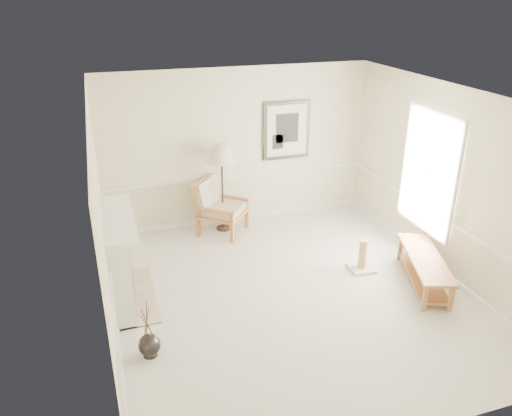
{
  "coord_description": "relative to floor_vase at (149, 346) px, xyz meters",
  "views": [
    {
      "loc": [
        -2.37,
        -5.78,
        4.14
      ],
      "look_at": [
        -0.3,
        0.7,
        1.13
      ],
      "focal_mm": 35.0,
      "sensor_mm": 36.0,
      "label": 1
    }
  ],
  "objects": [
    {
      "name": "armchair",
      "position": [
        1.61,
        3.1,
        0.39
      ],
      "size": [
        1.11,
        1.1,
        1.01
      ],
      "rotation": [
        0.0,
        0.0,
        0.88
      ],
      "color": "#AB6637",
      "rests_on": "ground"
    },
    {
      "name": "fireplace",
      "position": [
        -0.22,
        1.34,
        0.49
      ],
      "size": [
        0.64,
        1.64,
        1.31
      ],
      "color": "white",
      "rests_on": "ground"
    },
    {
      "name": "floor_vase",
      "position": [
        0.0,
        0.0,
        0.0
      ],
      "size": [
        0.27,
        0.27,
        0.8
      ],
      "rotation": [
        0.0,
        0.0,
        0.35
      ],
      "color": "black",
      "rests_on": "ground"
    },
    {
      "name": "floor_lamp",
      "position": [
        1.73,
        3.14,
        1.29
      ],
      "size": [
        0.6,
        0.6,
        1.65
      ],
      "rotation": [
        0.0,
        0.0,
        0.17
      ],
      "color": "black",
      "rests_on": "ground"
    },
    {
      "name": "scratching_post",
      "position": [
        3.47,
        1.03,
        0.02
      ],
      "size": [
        0.41,
        0.41,
        0.54
      ],
      "rotation": [
        0.0,
        0.0,
        -0.07
      ],
      "color": "silver",
      "rests_on": "ground"
    },
    {
      "name": "bench",
      "position": [
        4.16,
        0.39,
        0.15
      ],
      "size": [
        0.98,
        1.65,
        0.45
      ],
      "rotation": [
        0.0,
        0.0,
        -0.34
      ],
      "color": "#AB6637",
      "rests_on": "ground"
    },
    {
      "name": "ground",
      "position": [
        2.13,
        0.74,
        -0.15
      ],
      "size": [
        5.5,
        5.5,
        0.0
      ],
      "primitive_type": "plane",
      "color": "silver",
      "rests_on": "ground"
    },
    {
      "name": "room",
      "position": [
        2.26,
        0.82,
        1.72
      ],
      "size": [
        5.04,
        5.54,
        2.92
      ],
      "color": "beige",
      "rests_on": "ground"
    }
  ]
}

